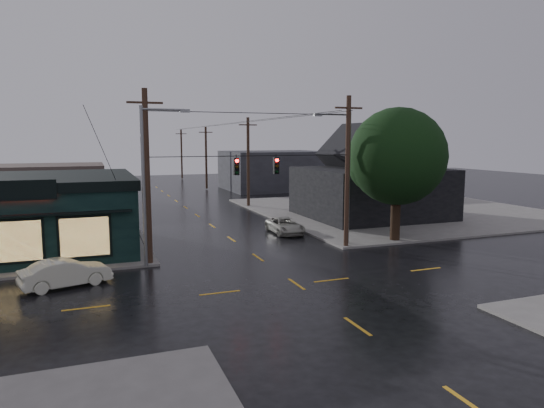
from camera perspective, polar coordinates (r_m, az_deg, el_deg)
name	(u,v)px	position (r m, az deg, el deg)	size (l,w,h in m)	color
ground_plane	(296,284)	(24.98, 2.89, -9.39)	(160.00, 160.00, 0.00)	black
sidewalk_ne	(396,210)	(51.79, 14.41, -0.66)	(28.00, 28.00, 0.15)	slate
pizza_shop	(1,214)	(35.56, -29.24, -1.04)	(16.30, 12.34, 4.90)	black
ne_building	(371,170)	(46.09, 11.63, 3.92)	(12.60, 11.60, 8.75)	black
corner_tree	(397,157)	(35.35, 14.54, 5.40)	(6.88, 6.88, 9.41)	black
utility_pole_nw	(150,265)	(29.47, -14.12, -6.97)	(2.00, 0.32, 10.15)	#331F16
utility_pole_ne	(346,248)	(33.43, 8.68, -5.10)	(2.00, 0.32, 10.15)	#331F16
utility_pole_far_a	(248,207)	(52.92, -2.79, -0.34)	(2.00, 0.32, 9.65)	#331F16
utility_pole_far_b	(207,189)	(72.08, -7.69, 1.71)	(2.00, 0.32, 9.15)	#331F16
utility_pole_far_c	(182,179)	(91.60, -10.52, 2.89)	(2.00, 0.32, 9.15)	#331F16
span_signal_assembly	(256,166)	(30.03, -1.85, 4.54)	(13.00, 0.48, 1.23)	black
streetlight_nw	(146,268)	(28.76, -14.56, -7.35)	(5.40, 0.30, 9.15)	gray
streetlight_ne	(347,245)	(34.27, 8.84, -4.79)	(5.40, 0.30, 9.15)	gray
bg_building_west	(50,184)	(62.25, -24.70, 2.20)	(12.00, 10.00, 4.40)	#3D302D
bg_building_east	(274,170)	(71.75, 0.25, 4.00)	(14.00, 12.00, 5.60)	#27272C
sedan_cream	(66,273)	(26.42, -23.10, -7.48)	(1.49, 4.27, 1.41)	beige
suv_silver	(285,226)	(37.90, 1.54, -2.56)	(2.04, 4.43, 1.23)	#98978D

